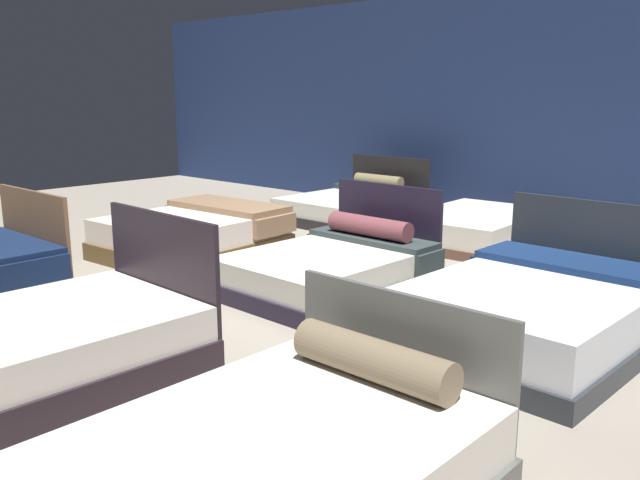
# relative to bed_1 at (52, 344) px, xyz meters

# --- Properties ---
(ground_plane) EXTENTS (18.00, 18.00, 0.02)m
(ground_plane) POSITION_rel_bed_1_xyz_m (0.01, 2.67, -0.25)
(ground_plane) COLOR gray
(showroom_back_wall) EXTENTS (18.00, 0.06, 3.50)m
(showroom_back_wall) POSITION_rel_bed_1_xyz_m (0.01, 7.54, 1.51)
(showroom_back_wall) COLOR navy
(showroom_back_wall) RESTS_ON ground_plane
(bed_1) EXTENTS (1.56, 1.96, 1.05)m
(bed_1) POSITION_rel_bed_1_xyz_m (0.00, 0.00, 0.00)
(bed_1) COLOR black
(bed_1) RESTS_ON ground_plane
(bed_2) EXTENTS (1.55, 2.13, 0.85)m
(bed_2) POSITION_rel_bed_1_xyz_m (2.24, 0.00, -0.02)
(bed_2) COLOR #555652
(bed_2) RESTS_ON ground_plane
(bed_3) EXTENTS (1.78, 2.07, 0.57)m
(bed_3) POSITION_rel_bed_1_xyz_m (-2.20, 2.87, 0.02)
(bed_3) COLOR brown
(bed_3) RESTS_ON ground_plane
(bed_4) EXTENTS (1.55, 2.02, 0.98)m
(bed_4) POSITION_rel_bed_1_xyz_m (0.03, 2.91, -0.01)
(bed_4) COLOR black
(bed_4) RESTS_ON ground_plane
(bed_5) EXTENTS (1.71, 2.19, 1.03)m
(bed_5) POSITION_rel_bed_1_xyz_m (2.20, 2.87, 0.02)
(bed_5) COLOR #262A2F
(bed_5) RESTS_ON ground_plane
(bed_6) EXTENTS (1.74, 2.02, 0.93)m
(bed_6) POSITION_rel_bed_1_xyz_m (-2.21, 5.96, -0.02)
(bed_6) COLOR black
(bed_6) RESTS_ON ground_plane
(bed_7) EXTENTS (1.56, 2.13, 0.40)m
(bed_7) POSITION_rel_bed_1_xyz_m (0.00, 5.79, -0.04)
(bed_7) COLOR brown
(bed_7) RESTS_ON ground_plane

